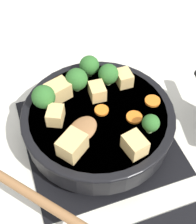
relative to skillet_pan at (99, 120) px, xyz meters
The scene contains 18 objects.
ground_plane 0.06m from the skillet_pan, 11.26° to the right, with size 2.40×2.40×0.00m, color silver.
front_burner_grate 0.05m from the skillet_pan, 11.26° to the right, with size 0.31×0.31×0.03m.
skillet_pan is the anchor object (origin of this frame).
wooden_spoon 0.15m from the skillet_pan, 38.76° to the left, with size 0.24×0.23×0.02m.
tofu_cube_center_large 0.11m from the skillet_pan, 142.06° to the right, with size 0.04×0.03×0.03m, color #DBB770.
tofu_cube_near_handle 0.06m from the skillet_pan, 103.46° to the right, with size 0.04×0.03×0.03m, color #DBB770.
tofu_cube_east_chunk 0.12m from the skillet_pan, 105.42° to the left, with size 0.04×0.03×0.03m, color #DBB770.
tofu_cube_west_chunk 0.11m from the skillet_pan, 43.37° to the left, with size 0.05×0.04×0.04m, color #DBB770.
tofu_cube_back_piece 0.10m from the skillet_pan, ahead, with size 0.04×0.03×0.03m, color #DBB770.
tofu_cube_front_piece 0.10m from the skillet_pan, 45.29° to the right, with size 0.05×0.04×0.04m, color #DBB770.
broccoli_floret_near_spoon 0.12m from the skillet_pan, 97.89° to the right, with size 0.04×0.04×0.05m.
broccoli_floret_center_top 0.12m from the skillet_pan, 26.14° to the right, with size 0.05×0.05×0.05m.
broccoli_floret_east_rim 0.12m from the skillet_pan, 134.10° to the left, with size 0.03×0.03×0.04m.
broccoli_floret_west_rim 0.10m from the skillet_pan, 72.37° to the right, with size 0.05×0.05×0.05m.
broccoli_floret_north_edge 0.10m from the skillet_pan, 122.63° to the right, with size 0.04×0.04×0.05m.
carrot_slice_orange_thin 0.08m from the skillet_pan, 147.70° to the left, with size 0.03×0.03×0.01m, color orange.
carrot_slice_near_center 0.03m from the skillet_pan, behind, with size 0.03×0.03×0.01m, color orange.
carrot_slice_edge_slice 0.12m from the skillet_pan, behind, with size 0.03×0.03×0.01m, color orange.
Camera 1 is at (0.13, 0.38, 0.56)m, focal length 50.00 mm.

